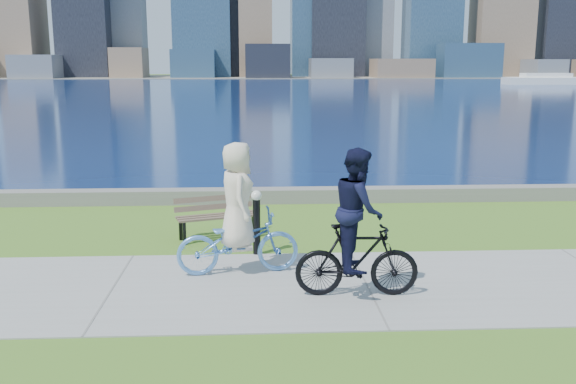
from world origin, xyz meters
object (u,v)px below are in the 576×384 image
park_bench (216,213)px  cyclist_woman (238,225)px  bollard_lamp (257,218)px  cyclist_man (357,235)px

park_bench → cyclist_woman: bearing=-95.4°
bollard_lamp → cyclist_man: cyclist_man is taller
cyclist_woman → cyclist_man: 2.15m
cyclist_man → park_bench: bearing=36.3°
park_bench → bollard_lamp: bearing=-73.6°
park_bench → bollard_lamp: 1.45m
bollard_lamp → cyclist_woman: bearing=-106.4°
cyclist_woman → cyclist_man: (1.81, -1.15, 0.13)m
cyclist_man → cyclist_woman: bearing=59.6°
park_bench → cyclist_woman: (0.50, -2.25, 0.33)m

